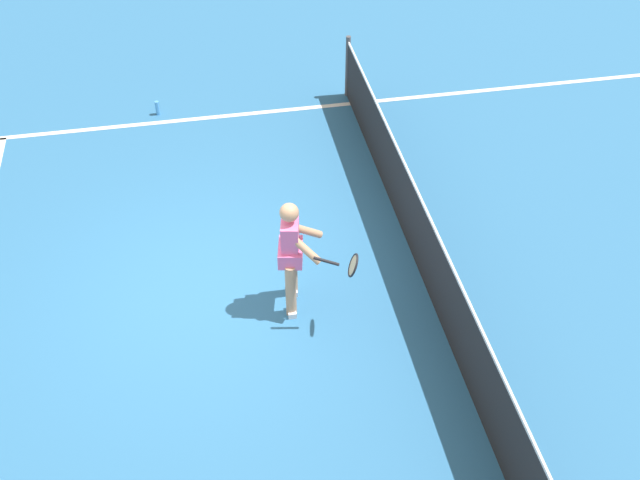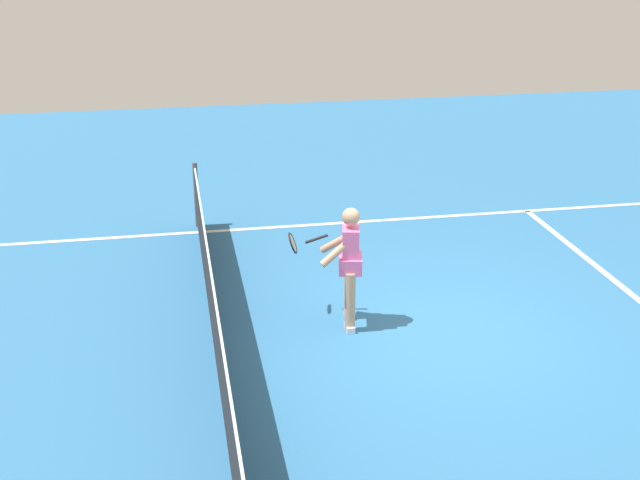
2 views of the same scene
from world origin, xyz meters
The scene contains 5 objects.
ground_plane centered at (0.00, 0.00, 0.00)m, with size 27.16×27.16×0.00m, color teal.
sideline_left_marking centered at (-4.03, 0.00, 0.00)m, with size 0.10×18.89×0.01m, color white.
court_net centered at (0.00, 2.75, 0.51)m, with size 8.75×0.08×1.09m.
tennis_player centered at (0.43, 1.06, 0.85)m, with size 0.90×0.90×1.55m.
water_bottle centered at (-4.30, -0.48, 0.12)m, with size 0.07×0.07×0.24m, color #4C9EE5.
Camera 1 is at (6.98, 0.16, 6.83)m, focal length 42.94 mm.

